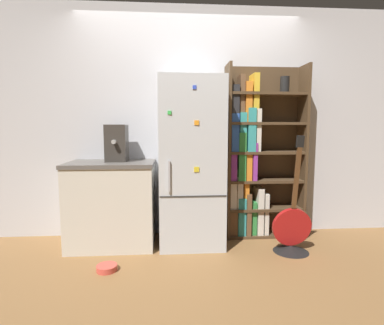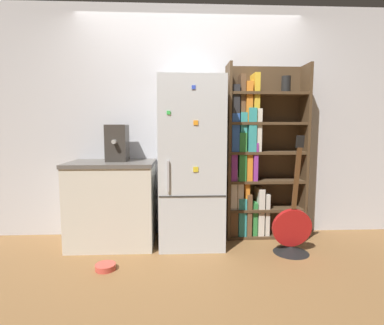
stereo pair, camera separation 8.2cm
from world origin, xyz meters
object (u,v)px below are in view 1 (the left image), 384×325
Objects in this scene: espresso_machine at (117,143)px; pet_bowl at (107,267)px; refrigerator at (191,163)px; guitar at (291,235)px; bookshelf at (253,158)px.

pet_bowl is at bearing -89.73° from espresso_machine.
pet_bowl is at bearing -141.91° from refrigerator.
guitar is at bearing -12.67° from espresso_machine.
bookshelf reaches higher than refrigerator.
bookshelf reaches higher than pet_bowl.
espresso_machine is at bearing 90.27° from pet_bowl.
refrigerator is 1.50× the size of guitar.
bookshelf is at bearing 27.96° from pet_bowl.
refrigerator is at bearing -165.47° from bookshelf.
espresso_machine is at bearing 175.14° from refrigerator.
espresso_machine is (-1.51, -0.12, 0.18)m from bookshelf.
refrigerator is at bearing 161.45° from guitar.
espresso_machine reaches higher than pet_bowl.
bookshelf reaches higher than guitar.
refrigerator reaches higher than pet_bowl.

